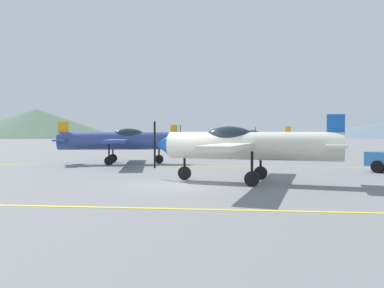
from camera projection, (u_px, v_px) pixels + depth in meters
name	position (u px, v px, depth m)	size (l,w,h in m)	color
ground_plane	(180.00, 184.00, 15.40)	(400.00, 400.00, 0.00)	slate
apron_line_near	(156.00, 208.00, 10.52)	(80.00, 0.16, 0.01)	yellow
apron_line_far	(198.00, 166.00, 23.53)	(80.00, 0.16, 0.01)	yellow
airplane_near	(244.00, 145.00, 16.04)	(8.17, 9.31, 2.79)	silver
airplane_mid	(119.00, 140.00, 25.39)	(8.17, 9.32, 2.79)	#33478C
airplane_far	(211.00, 138.00, 35.70)	(8.15, 9.35, 2.79)	#33478C
airplane_back	(257.00, 137.00, 45.17)	(8.07, 9.30, 2.79)	white
hill_left	(36.00, 123.00, 152.78)	(66.29, 66.29, 11.42)	#4C6651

